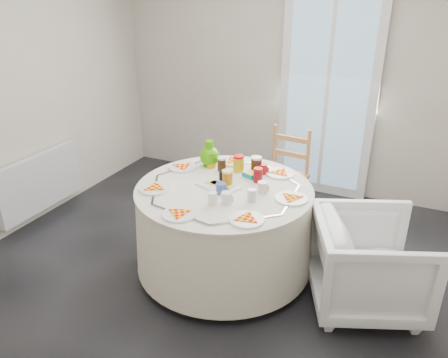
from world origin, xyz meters
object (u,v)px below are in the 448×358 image
at_px(table, 224,228).
at_px(armchair, 370,258).
at_px(wooden_chair, 283,175).
at_px(radiator, 40,182).
at_px(green_pitcher, 210,150).

distance_m(table, armchair, 1.11).
bearing_deg(table, wooden_chair, 80.36).
bearing_deg(radiator, armchair, -0.01).
height_order(wooden_chair, green_pitcher, green_pitcher).
relative_size(table, green_pitcher, 6.38).
bearing_deg(green_pitcher, table, -26.27).
xyz_separation_m(table, wooden_chair, (0.17, 0.98, 0.09)).
relative_size(radiator, armchair, 1.31).
distance_m(table, wooden_chair, 1.00).
height_order(wooden_chair, armchair, wooden_chair).
bearing_deg(green_pitcher, armchair, 10.73).
bearing_deg(armchair, wooden_chair, 22.48).
bearing_deg(table, radiator, 179.19).
distance_m(wooden_chair, green_pitcher, 0.88).
bearing_deg(wooden_chair, table, -93.51).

